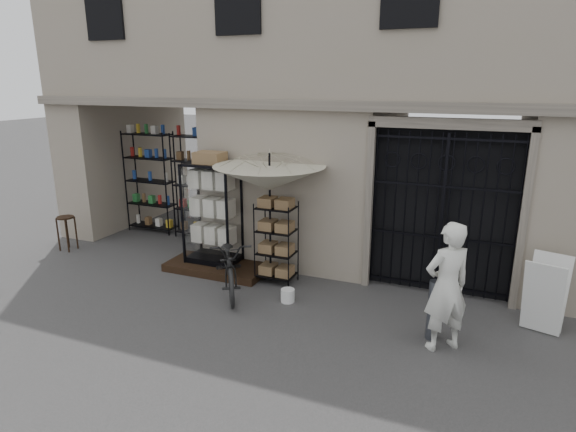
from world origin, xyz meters
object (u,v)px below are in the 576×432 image
at_px(wire_rack, 276,244).
at_px(easel_sign, 545,295).
at_px(market_umbrella, 270,171).
at_px(wooden_stool, 67,232).
at_px(display_cabinet, 212,218).
at_px(bicycle, 231,290).
at_px(white_bucket, 288,295).
at_px(steel_bollard, 433,310).
at_px(shopkeeper, 441,347).

distance_m(wire_rack, easel_sign, 4.45).
xyz_separation_m(market_umbrella, wooden_stool, (-4.87, -0.21, -1.68)).
xyz_separation_m(display_cabinet, bicycle, (0.84, -0.84, -1.04)).
height_order(display_cabinet, wire_rack, display_cabinet).
bearing_deg(wooden_stool, bicycle, -6.98).
relative_size(market_umbrella, white_bucket, 12.30).
bearing_deg(white_bucket, wire_rack, 126.07).
bearing_deg(steel_bollard, bicycle, 174.27).
xyz_separation_m(white_bucket, shopkeeper, (2.58, -0.53, -0.11)).
distance_m(wooden_stool, steel_bollard, 8.02).
relative_size(bicycle, wooden_stool, 2.56).
relative_size(market_umbrella, bicycle, 1.47).
bearing_deg(bicycle, display_cabinet, 102.93).
bearing_deg(shopkeeper, wooden_stool, -46.01).
distance_m(wooden_stool, easel_sign, 9.47).
bearing_deg(wooden_stool, display_cabinet, 4.76).
relative_size(display_cabinet, bicycle, 1.09).
height_order(market_umbrella, wooden_stool, market_umbrella).
relative_size(display_cabinet, steel_bollard, 2.36).
bearing_deg(shopkeeper, display_cabinet, -55.42).
distance_m(display_cabinet, easel_sign, 5.91).
bearing_deg(easel_sign, white_bucket, -156.86).
distance_m(display_cabinet, white_bucket, 2.34).
distance_m(white_bucket, easel_sign, 3.99).
distance_m(wire_rack, market_umbrella, 1.35).
relative_size(white_bucket, wooden_stool, 0.31).
bearing_deg(market_umbrella, wooden_stool, -177.51).
bearing_deg(market_umbrella, bicycle, -120.85).
bearing_deg(wooden_stool, steel_bollard, -6.43).
height_order(display_cabinet, white_bucket, display_cabinet).
height_order(bicycle, wooden_stool, bicycle).
bearing_deg(display_cabinet, bicycle, -62.66).
height_order(market_umbrella, easel_sign, market_umbrella).
relative_size(bicycle, shopkeeper, 1.06).
bearing_deg(wire_rack, white_bucket, -60.68).
height_order(wooden_stool, easel_sign, easel_sign).
relative_size(wooden_stool, shopkeeper, 0.41).
bearing_deg(shopkeeper, market_umbrella, -60.26).
xyz_separation_m(steel_bollard, easel_sign, (1.51, 0.86, 0.14)).
relative_size(steel_bollard, easel_sign, 0.79).
height_order(bicycle, shopkeeper, bicycle).
relative_size(white_bucket, easel_sign, 0.21).
bearing_deg(white_bucket, easel_sign, 7.66).
distance_m(wire_rack, wooden_stool, 5.04).
distance_m(white_bucket, bicycle, 1.13).
relative_size(wire_rack, easel_sign, 1.34).
bearing_deg(steel_bollard, display_cabinet, 164.74).
height_order(wire_rack, wooden_stool, wire_rack).
height_order(display_cabinet, wooden_stool, display_cabinet).
xyz_separation_m(display_cabinet, white_bucket, (1.96, -0.87, -0.93)).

